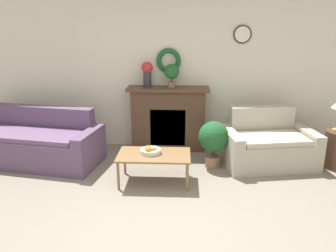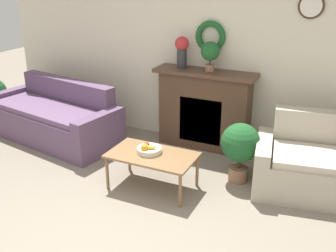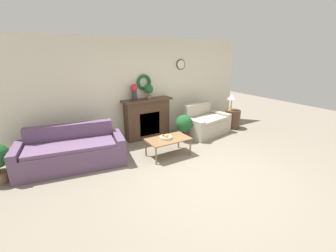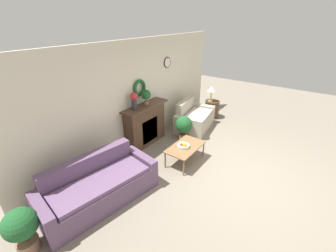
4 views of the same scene
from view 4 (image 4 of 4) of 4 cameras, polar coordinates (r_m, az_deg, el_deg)
name	(u,v)px [view 4 (image 4 of 4)]	position (r m, az deg, el deg)	size (l,w,h in m)	color
ground_plane	(239,179)	(5.20, 17.50, -12.66)	(16.00, 16.00, 0.00)	gray
wall_back	(138,95)	(5.82, -7.66, 7.88)	(6.80, 0.15, 2.70)	beige
fireplace	(145,125)	(5.99, -5.76, 0.35)	(1.40, 0.41, 1.12)	#4C3323
couch_left	(99,187)	(4.50, -17.16, -14.52)	(2.24, 1.21, 0.85)	#604766
loveseat_right	(194,119)	(6.98, 6.59, 1.86)	(1.52, 1.09, 0.87)	#B2A893
coffee_table	(185,148)	(5.28, 4.42, -5.54)	(1.00, 0.58, 0.43)	olive
fruit_bowl	(183,146)	(5.21, 3.94, -4.99)	(0.29, 0.29, 0.12)	beige
side_table_by_loveseat	(212,109)	(7.86, 11.09, 4.26)	(0.48, 0.48, 0.58)	#4C3323
table_lamp	(212,89)	(7.60, 11.02, 9.09)	(0.28, 0.28, 0.51)	#B28E42
vase_on_mantel_left	(134,100)	(5.44, -8.65, 6.65)	(0.19, 0.19, 0.43)	#2D2D33
potted_plant_on_mantel	(146,95)	(5.72, -5.64, 7.77)	(0.25, 0.25, 0.39)	#8E664C
potted_plant_floor_by_couch	(21,227)	(4.06, -33.19, -20.74)	(0.48, 0.48, 0.77)	#8E664C
potted_plant_floor_by_loveseat	(184,125)	(6.16, 4.02, 0.14)	(0.46, 0.46, 0.73)	#8E664C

